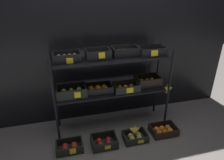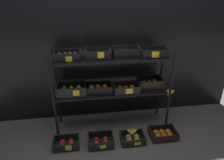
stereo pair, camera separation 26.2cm
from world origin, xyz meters
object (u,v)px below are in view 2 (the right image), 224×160
(crate_ground_apple_red, at_px, (67,144))
(banana_bunch_loose, at_px, (132,132))
(crate_ground_left_apple_red, at_px, (101,141))
(crate_ground_orange, at_px, (163,134))
(display_rack, at_px, (112,75))
(crate_ground_apple_gold, at_px, (133,139))

(crate_ground_apple_red, height_order, banana_bunch_loose, banana_bunch_loose)
(crate_ground_apple_red, bearing_deg, crate_ground_left_apple_red, -3.52)
(crate_ground_left_apple_red, xyz_separation_m, crate_ground_orange, (0.85, 0.03, -0.01))
(display_rack, xyz_separation_m, crate_ground_apple_gold, (0.22, -0.39, -0.75))
(crate_ground_apple_gold, xyz_separation_m, crate_ground_orange, (0.43, 0.03, 0.00))
(crate_ground_apple_gold, height_order, crate_ground_orange, crate_ground_orange)
(banana_bunch_loose, bearing_deg, crate_ground_left_apple_red, 178.70)
(crate_ground_apple_red, relative_size, banana_bunch_loose, 2.20)
(crate_ground_apple_gold, distance_m, crate_ground_orange, 0.43)
(banana_bunch_loose, bearing_deg, crate_ground_apple_red, 177.55)
(crate_ground_orange, bearing_deg, banana_bunch_loose, -175.05)
(crate_ground_orange, bearing_deg, crate_ground_apple_red, -179.87)
(display_rack, distance_m, crate_ground_apple_gold, 0.88)
(crate_ground_left_apple_red, height_order, crate_ground_orange, crate_ground_left_apple_red)
(crate_ground_left_apple_red, xyz_separation_m, banana_bunch_loose, (0.40, -0.01, 0.12))
(crate_ground_apple_red, height_order, crate_ground_orange, crate_ground_apple_red)
(crate_ground_orange, bearing_deg, crate_ground_apple_gold, -175.85)
(crate_ground_left_apple_red, bearing_deg, display_rack, 62.71)
(banana_bunch_loose, bearing_deg, crate_ground_apple_gold, 22.12)
(crate_ground_apple_gold, bearing_deg, banana_bunch_loose, -157.88)
(crate_ground_orange, xyz_separation_m, banana_bunch_loose, (-0.45, -0.04, 0.12))
(crate_ground_apple_red, relative_size, crate_ground_apple_gold, 1.05)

